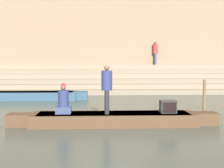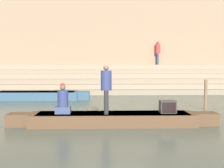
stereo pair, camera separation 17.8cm
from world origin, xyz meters
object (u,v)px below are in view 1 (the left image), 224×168
person_standing (107,86)px  tv_set (168,107)px  rowboat_main (114,119)px  person_rowing (63,102)px  moored_boat_shore (35,95)px  mooring_post (204,95)px  person_on_steps (155,51)px

person_standing → tv_set: person_standing is taller
rowboat_main → person_rowing: size_ratio=6.93×
person_standing → moored_boat_shore: size_ratio=0.27×
moored_boat_shore → mooring_post: (8.38, -4.02, 0.43)m
person_rowing → person_on_steps: person_on_steps is taller
rowboat_main → person_standing: (-0.23, -0.12, 1.12)m
person_rowing → moored_boat_shore: 7.83m
tv_set → person_rowing: bearing=174.2°
moored_boat_shore → person_on_steps: size_ratio=3.37×
tv_set → person_on_steps: bearing=75.4°
rowboat_main → tv_set: bearing=-3.6°
tv_set → moored_boat_shore: size_ratio=0.09×
person_rowing → moored_boat_shore: (-2.44, 7.41, -0.57)m
rowboat_main → person_on_steps: (3.85, 13.33, 2.75)m
rowboat_main → tv_set: (1.85, -0.01, 0.40)m
person_rowing → tv_set: bearing=13.2°
tv_set → person_standing: bearing=177.0°
mooring_post → rowboat_main: bearing=-141.7°
rowboat_main → tv_set: size_ratio=13.25×
mooring_post → person_on_steps: size_ratio=0.76×
mooring_post → tv_set: bearing=-125.6°
moored_boat_shore → rowboat_main: bearing=-63.1°
rowboat_main → mooring_post: (4.27, 3.37, 0.45)m
person_on_steps → person_rowing: bearing=-70.2°
rowboat_main → moored_boat_shore: (-4.12, 7.39, 0.02)m
mooring_post → person_standing: bearing=-142.2°
tv_set → moored_boat_shore: tv_set is taller
person_rowing → tv_set: size_ratio=1.91×
person_standing → tv_set: bearing=-8.8°
tv_set → mooring_post: bearing=48.4°
person_rowing → person_on_steps: (5.52, 13.36, 2.16)m
person_rowing → person_standing: bearing=9.2°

